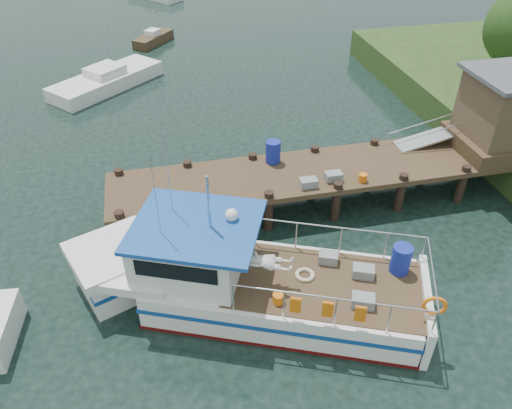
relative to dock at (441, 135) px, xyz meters
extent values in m
plane|color=black|center=(-6.51, -0.01, -2.24)|extent=(160.00, 160.00, 0.00)
cylinder|color=#332114|center=(7.49, 5.99, -0.72)|extent=(0.50, 0.50, 3.05)
cube|color=#443220|center=(-4.51, -0.01, -0.94)|extent=(16.00, 3.00, 0.20)
cylinder|color=black|center=(-12.01, -1.31, -1.59)|extent=(0.32, 0.32, 1.90)
cylinder|color=black|center=(-12.01, 1.29, -1.59)|extent=(0.32, 0.32, 1.90)
cylinder|color=black|center=(-9.51, -1.31, -1.59)|extent=(0.32, 0.32, 1.90)
cylinder|color=black|center=(-9.51, 1.29, -1.59)|extent=(0.32, 0.32, 1.90)
cylinder|color=black|center=(-7.01, -1.31, -1.59)|extent=(0.32, 0.32, 1.90)
cylinder|color=black|center=(-7.01, 1.29, -1.59)|extent=(0.32, 0.32, 1.90)
cylinder|color=black|center=(-4.51, -1.31, -1.59)|extent=(0.32, 0.32, 1.90)
cylinder|color=black|center=(-4.51, 1.29, -1.59)|extent=(0.32, 0.32, 1.90)
cylinder|color=black|center=(-2.01, -1.31, -1.59)|extent=(0.32, 0.32, 1.90)
cylinder|color=black|center=(-2.01, 1.29, -1.59)|extent=(0.32, 0.32, 1.90)
cylinder|color=black|center=(0.49, -1.31, -1.59)|extent=(0.32, 0.32, 1.90)
cylinder|color=black|center=(0.49, 1.29, -1.59)|extent=(0.32, 0.32, 1.90)
cylinder|color=black|center=(2.99, 1.29, -1.59)|extent=(0.32, 0.32, 1.90)
cube|color=#443220|center=(2.49, -0.01, -0.54)|extent=(3.20, 3.00, 0.60)
cube|color=#4E3C2B|center=(2.49, -0.01, 0.86)|extent=(2.60, 2.60, 2.40)
cube|color=#A5A8AD|center=(0.19, 0.89, -0.59)|extent=(3.34, 0.90, 0.79)
cylinder|color=silver|center=(0.19, 0.49, -0.09)|extent=(3.34, 0.05, 0.76)
cylinder|color=silver|center=(0.19, 1.29, -0.09)|extent=(3.34, 0.05, 0.76)
cube|color=slate|center=(-5.51, -1.01, -0.68)|extent=(0.60, 0.40, 0.30)
cube|color=slate|center=(-4.51, -0.81, -0.68)|extent=(0.60, 0.40, 0.30)
cylinder|color=orange|center=(-3.51, -1.11, -0.69)|extent=(0.30, 0.30, 0.28)
cylinder|color=navy|center=(-6.31, 0.89, -0.40)|extent=(0.56, 0.56, 0.85)
cube|color=silver|center=(-7.52, -5.00, -1.65)|extent=(8.24, 5.81, 1.17)
cube|color=silver|center=(-12.21, -3.00, -1.65)|extent=(2.82, 2.82, 1.17)
cube|color=silver|center=(-12.21, -3.00, -0.92)|extent=(3.13, 3.04, 0.36)
cube|color=silver|center=(-11.28, -3.40, -0.95)|extent=(3.02, 3.47, 0.31)
cube|color=navy|center=(-7.52, -5.00, -1.51)|extent=(8.34, 5.89, 0.14)
cube|color=navy|center=(-12.21, -3.00, -1.51)|extent=(2.87, 2.87, 0.14)
cube|color=#4C0B0A|center=(-7.52, -5.00, -2.19)|extent=(8.34, 5.87, 0.14)
cube|color=#443220|center=(-6.40, -5.48, -1.06)|extent=(6.15, 4.69, 0.04)
cube|color=silver|center=(-3.87, -6.56, -1.55)|extent=(1.39, 2.89, 1.38)
cube|color=silver|center=(-9.96, -3.96, -0.30)|extent=(3.67, 3.56, 1.53)
cube|color=black|center=(-10.49, -5.19, 0.00)|extent=(2.08, 0.92, 0.51)
cube|color=black|center=(-9.44, -2.73, 0.00)|extent=(2.08, 0.92, 0.51)
cube|color=black|center=(-11.29, -3.39, 0.00)|extent=(0.76, 1.70, 0.51)
cube|color=#19489B|center=(-9.78, -4.04, 0.51)|extent=(4.35, 4.08, 0.12)
cylinder|color=silver|center=(-9.40, -4.20, 1.38)|extent=(0.11, 0.11, 1.63)
cylinder|color=silver|center=(-10.73, -4.19, 1.79)|extent=(0.03, 0.03, 2.45)
cylinder|color=silver|center=(-10.33, -3.25, 1.79)|extent=(0.03, 0.03, 2.45)
sphere|color=silver|center=(-8.77, -4.02, 0.72)|extent=(0.48, 0.48, 0.37)
cylinder|color=silver|center=(-6.81, -6.83, -0.10)|extent=(4.71, 2.04, 0.04)
cylinder|color=silver|center=(-5.71, -4.24, -0.10)|extent=(4.71, 2.04, 0.04)
cylinder|color=silver|center=(-3.88, -6.55, -0.10)|extent=(1.14, 2.60, 0.04)
cylinder|color=silver|center=(-9.11, -5.85, -0.58)|extent=(0.06, 0.06, 0.97)
cylinder|color=silver|center=(-8.00, -3.26, -0.58)|extent=(0.06, 0.06, 0.97)
cylinder|color=silver|center=(-7.89, -6.37, -0.58)|extent=(0.06, 0.06, 0.97)
cylinder|color=silver|center=(-6.78, -3.78, -0.58)|extent=(0.06, 0.06, 0.97)
cylinder|color=silver|center=(-6.67, -6.89, -0.58)|extent=(0.06, 0.06, 0.97)
cylinder|color=silver|center=(-5.56, -4.30, -0.58)|extent=(0.06, 0.06, 0.97)
cylinder|color=silver|center=(-5.45, -7.41, -0.58)|extent=(0.06, 0.06, 0.97)
cylinder|color=silver|center=(-4.35, -4.82, -0.58)|extent=(0.06, 0.06, 0.97)
cylinder|color=silver|center=(-4.46, -7.83, -0.58)|extent=(0.06, 0.06, 0.97)
cylinder|color=silver|center=(-3.36, -5.24, -0.58)|extent=(0.06, 0.06, 0.97)
cube|color=slate|center=(-5.70, -6.44, -0.88)|extent=(0.72, 0.62, 0.33)
cube|color=slate|center=(-5.26, -5.41, -0.88)|extent=(0.72, 0.62, 0.33)
cube|color=slate|center=(-6.04, -4.63, -0.88)|extent=(0.67, 0.58, 0.33)
cylinder|color=navy|center=(-4.16, -5.43, -0.61)|extent=(0.75, 0.75, 0.90)
cylinder|color=orange|center=(-7.88, -5.84, -0.91)|extent=(0.40, 0.40, 0.31)
torus|color=#BFB28C|center=(-6.88, -5.05, -1.00)|extent=(0.75, 0.75, 0.12)
torus|color=orange|center=(-4.17, -7.31, -0.51)|extent=(0.62, 0.34, 0.63)
cube|color=orange|center=(-7.61, -6.51, -0.51)|extent=(0.30, 0.21, 0.46)
cube|color=orange|center=(-6.86, -6.83, -0.51)|extent=(0.30, 0.21, 0.46)
cube|color=orange|center=(-6.11, -7.15, -0.51)|extent=(0.30, 0.21, 0.46)
imported|color=silver|center=(-8.21, -5.04, -0.17)|extent=(0.65, 0.77, 1.79)
cube|color=#443220|center=(-9.82, 19.74, -1.94)|extent=(2.90, 3.21, 0.60)
cube|color=silver|center=(-9.82, 19.74, -1.49)|extent=(1.18, 1.19, 0.38)
cube|color=silver|center=(-12.79, 12.85, -1.86)|extent=(6.37, 5.97, 0.76)
cube|color=silver|center=(-12.79, 12.85, -1.28)|extent=(2.41, 2.38, 0.49)
cube|color=silver|center=(13.41, 14.65, -1.84)|extent=(8.37, 4.93, 0.79)
cube|color=silver|center=(13.41, 14.65, -1.24)|extent=(2.69, 2.48, 0.51)
camera|label=1|loc=(-10.52, -14.75, 9.09)|focal=35.00mm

